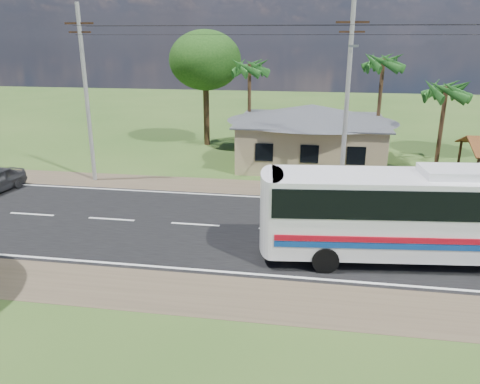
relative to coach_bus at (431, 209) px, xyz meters
name	(u,v)px	position (x,y,z in m)	size (l,w,h in m)	color
ground	(284,230)	(-6.14, 2.31, -2.34)	(120.00, 120.00, 0.00)	#2B4C1B
road	(284,230)	(-6.14, 2.31, -2.33)	(120.00, 16.00, 0.03)	black
house	(311,128)	(-5.14, 15.30, 0.30)	(12.40, 10.00, 5.00)	tan
utility_poles	(341,97)	(-3.47, 8.79, 3.43)	(32.80, 2.22, 11.00)	#9E9E99
palm_near	(446,91)	(3.36, 13.31, 3.37)	(2.80, 2.80, 6.70)	#47301E
palm_mid	(383,63)	(-0.14, 17.81, 4.82)	(2.80, 2.80, 8.20)	#47301E
palm_far	(250,68)	(-10.14, 18.31, 4.33)	(2.80, 2.80, 7.70)	#47301E
tree_behind_house	(205,61)	(-14.14, 20.31, 4.77)	(6.00, 6.00, 9.61)	#47301E
coach_bus	(431,209)	(0.00, 0.00, 0.00)	(13.41, 4.16, 4.10)	white
motorcycle	(277,182)	(-7.04, 8.64, -1.83)	(0.69, 1.97, 1.03)	black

